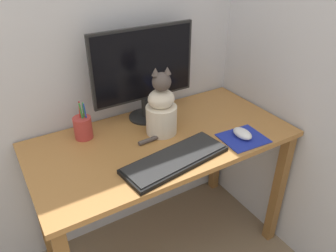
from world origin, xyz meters
TOP-DOWN VIEW (x-y plane):
  - ground_plane at (0.00, 0.00)m, footprint 12.00×12.00m
  - wall_back at (0.00, 0.34)m, footprint 7.00×0.04m
  - wall_side_right at (0.64, 0.00)m, footprint 0.04×7.00m
  - desk at (0.00, 0.00)m, footprint 1.22×0.61m
  - monitor at (0.02, 0.21)m, footprint 0.53×0.17m
  - keyboard at (-0.05, -0.19)m, footprint 0.48×0.23m
  - mousepad_right at (0.31, -0.20)m, footprint 0.21×0.19m
  - computer_mouse_right at (0.31, -0.19)m, footprint 0.06×0.11m
  - cat at (0.02, 0.04)m, footprint 0.24×0.18m
  - pen_cup at (-0.31, 0.19)m, footprint 0.08×0.08m

SIDE VIEW (x-z plane):
  - ground_plane at x=0.00m, z-range 0.00..0.00m
  - desk at x=0.00m, z-range 0.26..1.00m
  - mousepad_right at x=0.31m, z-range 0.74..0.75m
  - keyboard at x=-0.05m, z-range 0.74..0.77m
  - computer_mouse_right at x=0.31m, z-range 0.75..0.79m
  - pen_cup at x=-0.31m, z-range 0.71..0.89m
  - cat at x=0.02m, z-range 0.70..1.03m
  - monitor at x=0.02m, z-range 0.77..1.24m
  - wall_back at x=0.00m, z-range 0.00..2.50m
  - wall_side_right at x=0.64m, z-range 0.00..2.50m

